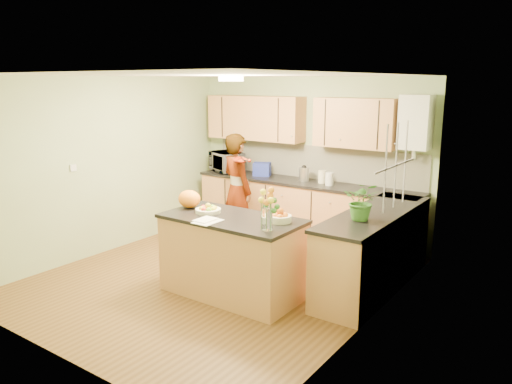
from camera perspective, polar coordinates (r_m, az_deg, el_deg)
The scene contains 28 objects.
floor at distance 6.41m, azimuth -4.31°, elevation -9.78°, with size 4.50×4.50×0.00m, color #543718.
ceiling at distance 5.93m, azimuth -4.72°, elevation 13.18°, with size 4.00×4.50×0.02m, color white.
wall_back at distance 7.88m, azimuth 6.00°, elevation 3.86°, with size 4.00×0.02×2.50m, color #92A173.
wall_front at distance 4.59m, azimuth -22.72°, elevation -3.33°, with size 4.00×0.02×2.50m, color #92A173.
wall_left at distance 7.46m, azimuth -16.44°, elevation 2.93°, with size 0.02×4.50×2.50m, color #92A173.
wall_right at distance 5.04m, azimuth 13.32°, elevation -1.34°, with size 0.02×4.50×2.50m, color #92A173.
back_counter at distance 7.73m, azimuth 5.42°, elevation -2.19°, with size 3.64×0.62×0.94m.
right_counter at distance 6.12m, azimuth 13.35°, elevation -6.47°, with size 0.62×2.24×0.94m.
splashback at distance 7.83m, azimuth 6.57°, elevation 3.42°, with size 3.60×0.02×0.52m, color silver.
upper_cabinets at distance 7.75m, azimuth 4.33°, elevation 8.22°, with size 3.20×0.34×0.70m.
boiler at distance 6.99m, azimuth 17.81°, elevation 7.58°, with size 0.40×0.30×0.86m.
window_right at distance 5.53m, azimuth 15.75°, elevation 2.93°, with size 0.01×1.30×1.05m.
light_switch at distance 7.09m, azimuth -20.17°, elevation 2.61°, with size 0.02×0.09×0.09m, color silver.
ceiling_lamp at distance 6.16m, azimuth -2.88°, elevation 12.82°, with size 0.30×0.30×0.07m.
peninsula_island at distance 5.79m, azimuth -2.73°, elevation -7.30°, with size 1.62×0.83×0.93m.
fruit_dish at distance 5.85m, azimuth -5.49°, elevation -1.94°, with size 0.30×0.30×0.10m.
orange_bowl at distance 5.44m, azimuth 2.77°, elevation -2.79°, with size 0.25×0.25×0.15m.
flower_vase at distance 5.08m, azimuth 1.28°, elevation -0.71°, with size 0.27×0.27×0.51m.
orange_bag at distance 6.09m, azimuth -7.63°, elevation -0.79°, with size 0.29×0.24×0.22m, color orange.
papers at distance 5.48m, azimuth -5.53°, elevation -3.33°, with size 0.22×0.31×0.01m, color white.
violinist at distance 7.43m, azimuth -2.16°, elevation 0.23°, with size 0.62×0.40×1.69m, color #E0AB89.
violin at distance 7.05m, azimuth -1.98°, elevation 3.75°, with size 0.63×0.25×0.13m, color #550D05, non-canonical shape.
microwave at distance 8.43m, azimuth -3.41°, elevation 3.47°, with size 0.59×0.40×0.33m, color silver.
blue_box at distance 8.03m, azimuth 0.69°, elevation 2.62°, with size 0.27×0.19×0.21m, color navy.
kettle at distance 7.64m, azimuth 5.50°, elevation 2.12°, with size 0.15×0.15×0.28m.
jar_cream at distance 7.51m, azimuth 7.59°, elevation 1.73°, with size 0.12×0.12×0.19m, color beige.
jar_white at distance 7.36m, azimuth 8.40°, elevation 1.48°, with size 0.12×0.12×0.19m, color silver.
potted_plant at distance 5.55m, azimuth 12.06°, elevation -1.00°, with size 0.39×0.34×0.43m, color #336923.
Camera 1 is at (3.79, -4.56, 2.43)m, focal length 35.00 mm.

